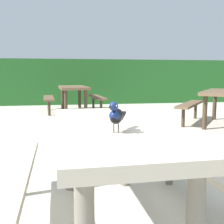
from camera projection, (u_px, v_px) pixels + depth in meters
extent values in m
cube|color=#235B23|center=(62.00, 81.00, 11.02)|extent=(28.00, 2.11, 1.63)
cube|color=#B2A893|center=(112.00, 128.00, 1.94)|extent=(0.80, 1.82, 0.07)
cylinder|color=slate|center=(70.00, 155.00, 2.62)|extent=(0.09, 0.09, 0.67)
cylinder|color=slate|center=(125.00, 152.00, 2.73)|extent=(0.09, 0.09, 0.67)
cube|color=#B2A893|center=(8.00, 176.00, 1.85)|extent=(0.32, 1.72, 0.05)
cylinder|color=slate|center=(21.00, 174.00, 2.50)|extent=(0.07, 0.07, 0.39)
cube|color=#B2A893|center=(204.00, 163.00, 2.12)|extent=(0.32, 1.72, 0.05)
cylinder|color=slate|center=(169.00, 165.00, 2.77)|extent=(0.07, 0.07, 0.39)
ellipsoid|color=black|center=(116.00, 116.00, 1.63)|extent=(0.13, 0.17, 0.09)
ellipsoid|color=navy|center=(114.00, 116.00, 1.59)|extent=(0.08, 0.09, 0.06)
sphere|color=navy|center=(114.00, 106.00, 1.56)|extent=(0.05, 0.05, 0.05)
sphere|color=#EAE08C|center=(116.00, 106.00, 1.55)|extent=(0.01, 0.01, 0.01)
sphere|color=#EAE08C|center=(110.00, 106.00, 1.56)|extent=(0.01, 0.01, 0.01)
cone|color=black|center=(111.00, 107.00, 1.52)|extent=(0.03, 0.03, 0.02)
cube|color=black|center=(122.00, 116.00, 1.74)|extent=(0.08, 0.10, 0.04)
cylinder|color=#47423D|center=(118.00, 128.00, 1.63)|extent=(0.01, 0.01, 0.05)
cylinder|color=#47423D|center=(114.00, 128.00, 1.63)|extent=(0.01, 0.01, 0.05)
cube|color=brown|center=(224.00, 92.00, 5.99)|extent=(1.69, 1.89, 0.07)
cylinder|color=#423324|center=(215.00, 106.00, 6.78)|extent=(0.09, 0.09, 0.67)
cylinder|color=#423324|center=(205.00, 113.00, 5.55)|extent=(0.09, 0.09, 0.67)
cube|color=brown|center=(190.00, 104.00, 6.35)|extent=(1.25, 1.53, 0.05)
cylinder|color=#423324|center=(195.00, 111.00, 6.94)|extent=(0.07, 0.07, 0.39)
cylinder|color=#423324|center=(183.00, 118.00, 5.81)|extent=(0.07, 0.07, 0.39)
cube|color=brown|center=(73.00, 88.00, 8.16)|extent=(0.87, 1.84, 0.07)
cylinder|color=#423324|center=(66.00, 103.00, 7.47)|extent=(0.09, 0.09, 0.67)
cylinder|color=#423324|center=(86.00, 102.00, 7.59)|extent=(0.09, 0.09, 0.67)
cylinder|color=#423324|center=(63.00, 98.00, 8.83)|extent=(0.09, 0.09, 0.67)
cylinder|color=#423324|center=(80.00, 98.00, 8.95)|extent=(0.09, 0.09, 0.67)
cube|color=brown|center=(49.00, 98.00, 8.04)|extent=(0.38, 1.72, 0.05)
cylinder|color=#423324|center=(49.00, 108.00, 7.45)|extent=(0.07, 0.07, 0.39)
cylinder|color=#423324|center=(49.00, 103.00, 8.69)|extent=(0.07, 0.07, 0.39)
cube|color=brown|center=(97.00, 97.00, 8.36)|extent=(0.38, 1.72, 0.05)
cylinder|color=#423324|center=(101.00, 107.00, 7.77)|extent=(0.07, 0.07, 0.39)
cylinder|color=#423324|center=(93.00, 102.00, 9.01)|extent=(0.07, 0.07, 0.39)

